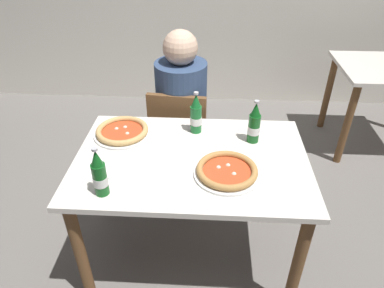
% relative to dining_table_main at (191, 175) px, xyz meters
% --- Properties ---
extents(ground_plane, '(8.00, 8.00, 0.00)m').
position_rel_dining_table_main_xyz_m(ground_plane, '(0.00, 0.00, -0.64)').
color(ground_plane, slate).
extents(dining_table_main, '(1.20, 0.80, 0.75)m').
position_rel_dining_table_main_xyz_m(dining_table_main, '(0.00, 0.00, 0.00)').
color(dining_table_main, silver).
rests_on(dining_table_main, ground_plane).
extents(chair_behind_table, '(0.44, 0.44, 0.85)m').
position_rel_dining_table_main_xyz_m(chair_behind_table, '(-0.11, 0.61, -0.15)').
color(chair_behind_table, brown).
rests_on(chair_behind_table, ground_plane).
extents(diner_seated, '(0.34, 0.34, 1.21)m').
position_rel_dining_table_main_xyz_m(diner_seated, '(-0.11, 0.66, -0.05)').
color(diner_seated, '#2D3342').
rests_on(diner_seated, ground_plane).
extents(pizza_margherita_near, '(0.32, 0.32, 0.04)m').
position_rel_dining_table_main_xyz_m(pizza_margherita_near, '(0.18, -0.13, 0.13)').
color(pizza_margherita_near, white).
rests_on(pizza_margherita_near, dining_table_main).
extents(pizza_marinara_far, '(0.32, 0.32, 0.04)m').
position_rel_dining_table_main_xyz_m(pizza_marinara_far, '(-0.40, 0.20, 0.13)').
color(pizza_marinara_far, white).
rests_on(pizza_marinara_far, dining_table_main).
extents(beer_bottle_left, '(0.07, 0.07, 0.25)m').
position_rel_dining_table_main_xyz_m(beer_bottle_left, '(0.33, 0.17, 0.22)').
color(beer_bottle_left, '#14591E').
rests_on(beer_bottle_left, dining_table_main).
extents(beer_bottle_center, '(0.07, 0.07, 0.25)m').
position_rel_dining_table_main_xyz_m(beer_bottle_center, '(-0.38, -0.29, 0.22)').
color(beer_bottle_center, '#14591E').
rests_on(beer_bottle_center, dining_table_main).
extents(beer_bottle_right, '(0.07, 0.07, 0.25)m').
position_rel_dining_table_main_xyz_m(beer_bottle_right, '(0.01, 0.26, 0.22)').
color(beer_bottle_right, '#196B2D').
rests_on(beer_bottle_right, dining_table_main).
extents(napkin_with_cutlery, '(0.23, 0.23, 0.01)m').
position_rel_dining_table_main_xyz_m(napkin_with_cutlery, '(-0.45, -0.11, 0.12)').
color(napkin_with_cutlery, white).
rests_on(napkin_with_cutlery, dining_table_main).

